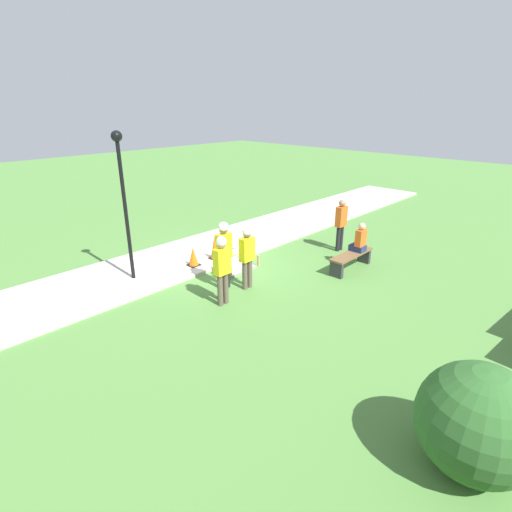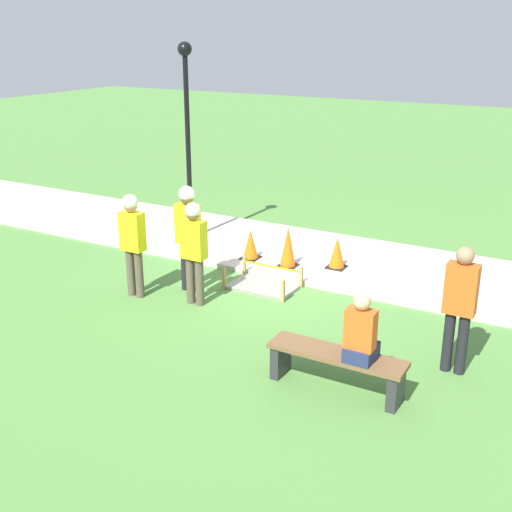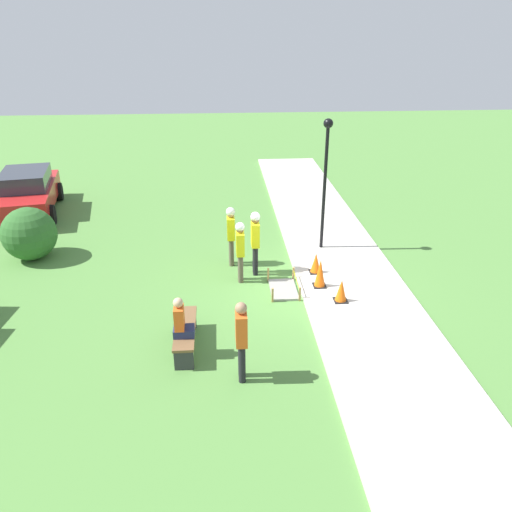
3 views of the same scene
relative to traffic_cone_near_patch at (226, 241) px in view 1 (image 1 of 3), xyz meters
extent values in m
plane|color=#51843D|center=(0.88, 0.91, -0.39)|extent=(60.00, 60.00, 0.00)
cube|color=#BCB7AD|center=(0.88, -0.53, -0.34)|extent=(28.00, 2.88, 0.10)
cube|color=gray|center=(0.82, 1.36, -0.36)|extent=(1.15, 0.70, 0.06)
cube|color=tan|center=(0.25, 1.00, -0.20)|extent=(0.05, 0.05, 0.39)
cube|color=tan|center=(1.40, 1.00, -0.20)|extent=(0.05, 0.05, 0.39)
cube|color=tan|center=(0.25, 1.71, -0.20)|extent=(0.05, 0.05, 0.39)
cube|color=tan|center=(1.40, 1.71, -0.20)|extent=(0.05, 0.05, 0.39)
cube|color=yellow|center=(0.82, 1.00, -0.10)|extent=(1.15, 0.00, 0.04)
cube|color=black|center=(0.00, 0.00, -0.28)|extent=(0.34, 0.34, 0.02)
cone|color=orange|center=(0.00, 0.00, 0.02)|extent=(0.29, 0.29, 0.57)
cube|color=black|center=(0.82, 0.38, -0.28)|extent=(0.34, 0.34, 0.02)
cone|color=orange|center=(0.82, 0.38, 0.11)|extent=(0.29, 0.29, 0.76)
cube|color=black|center=(1.65, 0.34, -0.28)|extent=(0.34, 0.34, 0.02)
cone|color=orange|center=(1.65, 0.34, 0.01)|extent=(0.29, 0.29, 0.55)
cube|color=#2D2D33|center=(-2.34, 3.81, -0.17)|extent=(0.12, 0.40, 0.46)
cube|color=#2D2D33|center=(-0.79, 3.81, -0.17)|extent=(0.12, 0.40, 0.46)
cube|color=brown|center=(-1.56, 3.81, 0.09)|extent=(1.75, 0.44, 0.06)
cube|color=navy|center=(-1.88, 3.81, 0.21)|extent=(0.34, 0.44, 0.18)
cube|color=#E55B1E|center=(-1.88, 3.89, 0.55)|extent=(0.36, 0.20, 0.50)
sphere|color=tan|center=(-1.88, 3.89, 0.91)|extent=(0.21, 0.21, 0.21)
cylinder|color=black|center=(1.81, 2.03, 0.04)|extent=(0.14, 0.14, 0.86)
cylinder|color=black|center=(1.99, 2.03, 0.04)|extent=(0.14, 0.14, 0.86)
cube|color=yellow|center=(1.90, 2.03, 0.81)|extent=(0.40, 0.22, 0.68)
sphere|color=brown|center=(1.90, 2.03, 1.26)|extent=(0.23, 0.23, 0.23)
sphere|color=white|center=(1.90, 2.03, 1.33)|extent=(0.27, 0.27, 0.27)
cylinder|color=brown|center=(2.47, 2.68, 0.02)|extent=(0.14, 0.14, 0.82)
cylinder|color=brown|center=(2.65, 2.68, 0.02)|extent=(0.14, 0.14, 0.82)
cube|color=yellow|center=(2.56, 2.68, 0.76)|extent=(0.40, 0.22, 0.65)
sphere|color=#A37A5B|center=(2.56, 2.68, 1.19)|extent=(0.22, 0.22, 0.22)
sphere|color=white|center=(2.56, 2.68, 1.25)|extent=(0.26, 0.26, 0.26)
cylinder|color=brown|center=(1.40, 2.46, 0.01)|extent=(0.14, 0.14, 0.80)
cylinder|color=brown|center=(1.58, 2.46, 0.01)|extent=(0.14, 0.14, 0.80)
cube|color=yellow|center=(1.49, 2.46, 0.72)|extent=(0.40, 0.22, 0.63)
sphere|color=brown|center=(1.49, 2.46, 1.15)|extent=(0.22, 0.22, 0.22)
sphere|color=white|center=(1.49, 2.46, 1.21)|extent=(0.25, 0.25, 0.25)
cylinder|color=black|center=(-2.84, 2.64, 0.03)|extent=(0.14, 0.14, 0.85)
cylinder|color=black|center=(-2.66, 2.64, 0.03)|extent=(0.14, 0.14, 0.85)
cube|color=#E55B1E|center=(-2.75, 2.64, 0.79)|extent=(0.40, 0.22, 0.67)
sphere|color=#A37A5B|center=(-2.75, 2.64, 1.24)|extent=(0.23, 0.23, 0.23)
cylinder|color=black|center=(3.38, -0.16, 1.57)|extent=(0.10, 0.10, 3.73)
sphere|color=black|center=(3.38, -0.16, 3.53)|extent=(0.28, 0.28, 0.28)
sphere|color=#2D6028|center=(3.44, 8.69, 0.41)|extent=(1.60, 1.60, 1.60)
camera|label=1|loc=(8.41, 9.40, 4.33)|focal=28.00mm
camera|label=2|loc=(-4.15, 10.49, 3.92)|focal=45.00mm
camera|label=3|loc=(-10.81, 2.97, 6.05)|focal=35.00mm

